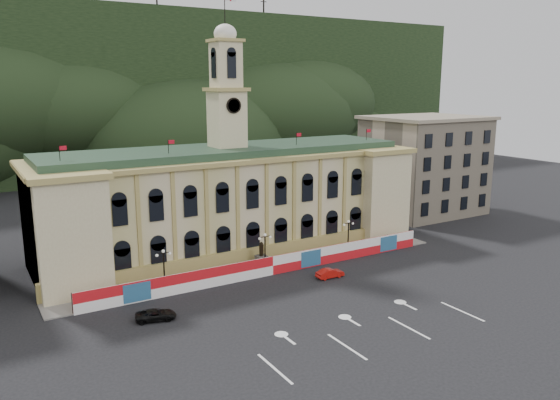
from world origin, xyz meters
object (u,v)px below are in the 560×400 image
black_suv (156,315)px  red_sedan (330,273)px  statue (261,260)px  lamp_center (265,248)px

black_suv → red_sedan: bearing=-73.5°
red_sedan → black_suv: 23.53m
statue → black_suv: bearing=-153.6°
lamp_center → red_sedan: 9.27m
black_suv → lamp_center: bearing=-52.1°
lamp_center → red_sedan: (5.79, -6.81, -2.46)m
lamp_center → black_suv: bearing=-156.3°
red_sedan → black_suv: size_ratio=0.82×
statue → red_sedan: (5.79, -7.81, -0.57)m
statue → red_sedan: bearing=-53.5°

